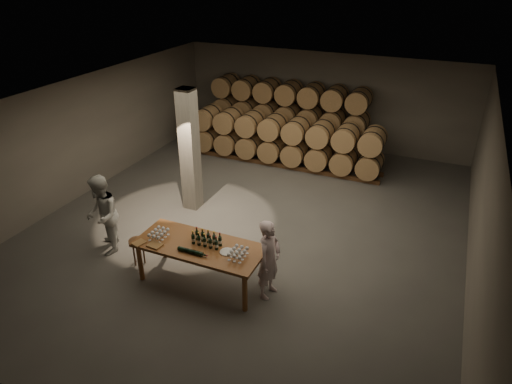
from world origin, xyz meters
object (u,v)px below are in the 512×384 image
at_px(tasting_table, 200,249).
at_px(person_man, 269,259).
at_px(bottle_cluster, 207,240).
at_px(plate, 227,252).
at_px(person_woman, 102,215).
at_px(stool, 137,244).
at_px(notebook_near, 155,245).

relative_size(tasting_table, person_man, 1.56).
relative_size(bottle_cluster, plate, 2.10).
relative_size(plate, person_woman, 0.15).
distance_m(bottle_cluster, stool, 1.78).
distance_m(plate, person_woman, 3.14).
height_order(plate, person_woman, person_woman).
height_order(bottle_cluster, plate, bottle_cluster).
relative_size(stool, person_man, 0.35).
height_order(plate, notebook_near, notebook_near).
height_order(notebook_near, person_woman, person_woman).
distance_m(tasting_table, bottle_cluster, 0.25).
relative_size(notebook_near, person_woman, 0.15).
xyz_separation_m(bottle_cluster, plate, (0.49, -0.08, -0.10)).
bearing_deg(notebook_near, person_man, 20.18).
bearing_deg(stool, person_man, 3.44).
distance_m(notebook_near, person_man, 2.27).
relative_size(tasting_table, stool, 4.45).
distance_m(tasting_table, notebook_near, 0.89).
bearing_deg(person_woman, person_man, 53.55).
distance_m(tasting_table, stool, 1.61).
bearing_deg(stool, plate, -0.54).
xyz_separation_m(bottle_cluster, notebook_near, (-0.91, -0.46, -0.09)).
bearing_deg(tasting_table, plate, -0.90).
height_order(bottle_cluster, person_woman, person_woman).
relative_size(bottle_cluster, person_woman, 0.32).
bearing_deg(notebook_near, person_woman, 169.28).
bearing_deg(bottle_cluster, tasting_table, -150.74).
distance_m(bottle_cluster, notebook_near, 1.02).
distance_m(tasting_table, person_woman, 2.53).
bearing_deg(bottle_cluster, notebook_near, -153.45).
xyz_separation_m(tasting_table, stool, (-1.57, 0.01, -0.32)).
bearing_deg(person_man, person_woman, 98.85).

